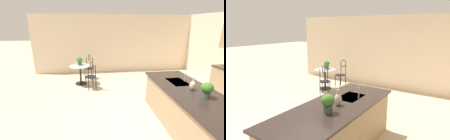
{
  "view_description": "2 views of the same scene",
  "coord_description": "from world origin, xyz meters",
  "views": [
    {
      "loc": [
        2.97,
        -1.18,
        2.27
      ],
      "look_at": [
        -0.93,
        -0.68,
        1.07
      ],
      "focal_mm": 24.27,
      "sensor_mm": 36.0,
      "label": 1
    },
    {
      "loc": [
        3.04,
        2.76,
        2.28
      ],
      "look_at": [
        -1.72,
        -0.44,
        1.05
      ],
      "focal_mm": 32.43,
      "sensor_mm": 36.0,
      "label": 2
    }
  ],
  "objects": [
    {
      "name": "potted_plant_counter_near",
      "position": [
        0.6,
        0.93,
        1.1
      ],
      "size": [
        0.22,
        0.22,
        0.31
      ],
      "color": "#385147",
      "rests_on": "kitchen_island"
    },
    {
      "name": "vase_on_counter",
      "position": [
        0.25,
        0.89,
        1.03
      ],
      "size": [
        0.13,
        0.13,
        0.29
      ],
      "color": "#BCB29E",
      "rests_on": "kitchen_island"
    },
    {
      "name": "wall_left_window",
      "position": [
        -4.26,
        0.0,
        1.35
      ],
      "size": [
        0.12,
        7.8,
        2.7
      ],
      "primitive_type": "cube",
      "color": "beige",
      "rests_on": "ground"
    },
    {
      "name": "sink_faucet",
      "position": [
        -0.25,
        1.03,
        1.03
      ],
      "size": [
        0.02,
        0.02,
        0.22
      ],
      "primitive_type": "cylinder",
      "color": "#B2B5BA",
      "rests_on": "kitchen_island"
    },
    {
      "name": "chair_near_window",
      "position": [
        -2.15,
        -1.27,
        0.57
      ],
      "size": [
        0.52,
        0.5,
        1.04
      ],
      "color": "black",
      "rests_on": "ground"
    },
    {
      "name": "kitchen_island",
      "position": [
        0.3,
        0.85,
        0.46
      ],
      "size": [
        2.8,
        1.06,
        0.92
      ],
      "color": "tan",
      "rests_on": "ground"
    },
    {
      "name": "potted_plant_on_table",
      "position": [
        -2.85,
        -1.7,
        0.91
      ],
      "size": [
        0.21,
        0.21,
        0.3
      ],
      "color": "#385147",
      "rests_on": "bistro_table"
    },
    {
      "name": "chair_by_island",
      "position": [
        -3.33,
        -1.36,
        0.57
      ],
      "size": [
        0.52,
        0.47,
        1.04
      ],
      "color": "black",
      "rests_on": "ground"
    },
    {
      "name": "ground_plane",
      "position": [
        0.0,
        0.0,
        0.0
      ],
      "size": [
        40.0,
        40.0,
        0.0
      ],
      "primitive_type": "plane",
      "color": "beige"
    },
    {
      "name": "bistro_table",
      "position": [
        -2.72,
        -1.69,
        0.45
      ],
      "size": [
        0.8,
        0.8,
        0.74
      ],
      "color": "black",
      "rests_on": "ground"
    }
  ]
}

